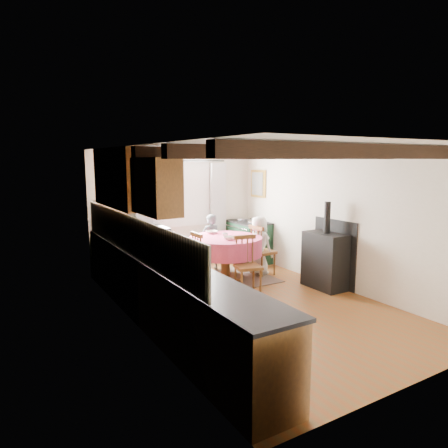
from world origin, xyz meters
TOP-DOWN VIEW (x-y plane):
  - floor at (0.00, 0.00)m, footprint 3.60×5.50m
  - ceiling at (0.00, 0.00)m, footprint 3.60×5.50m
  - wall_back at (0.00, 2.75)m, footprint 3.60×0.00m
  - wall_front at (0.00, -2.75)m, footprint 3.60×0.00m
  - wall_left at (-1.80, 0.00)m, footprint 0.00×5.50m
  - wall_right at (1.80, 0.00)m, footprint 0.00×5.50m
  - beam_a at (0.00, -2.00)m, footprint 3.60×0.16m
  - beam_b at (0.00, -1.00)m, footprint 3.60×0.16m
  - beam_c at (0.00, 0.00)m, footprint 3.60×0.16m
  - beam_d at (0.00, 1.00)m, footprint 3.60×0.16m
  - beam_e at (0.00, 2.00)m, footprint 3.60×0.16m
  - splash_left at (-1.78, 0.30)m, footprint 0.02×4.50m
  - splash_back at (-1.00, 2.73)m, footprint 1.40×0.02m
  - base_cabinet_left at (-1.50, 0.00)m, footprint 0.60×5.30m
  - base_cabinet_back at (-1.05, 2.45)m, footprint 1.30×0.60m
  - worktop_left at (-1.48, 0.00)m, footprint 0.64×5.30m
  - worktop_back at (-1.05, 2.43)m, footprint 1.30×0.64m
  - wall_cabinet_glass at (-1.63, 1.20)m, footprint 0.34×1.80m
  - wall_cabinet_solid at (-1.63, -0.30)m, footprint 0.34×0.90m
  - window_frame at (0.10, 2.73)m, footprint 1.34×0.03m
  - window_pane at (0.10, 2.74)m, footprint 1.20×0.01m
  - curtain_left at (-0.75, 2.65)m, footprint 0.35×0.10m
  - curtain_right at (0.95, 2.65)m, footprint 0.35×0.10m
  - curtain_rod at (0.10, 2.65)m, footprint 2.00×0.03m
  - wall_picture at (1.77, 2.30)m, footprint 0.04×0.50m
  - wall_plate at (1.05, 2.72)m, footprint 0.30×0.02m
  - rug at (0.32, 1.29)m, footprint 1.75×1.36m
  - dining_table at (0.32, 1.29)m, footprint 1.35×1.35m
  - chair_near at (0.28, 0.48)m, footprint 0.50×0.51m
  - chair_left at (-0.47, 1.23)m, footprint 0.44×0.42m
  - chair_right at (1.14, 1.24)m, footprint 0.47×0.45m
  - aga_range at (1.47, 2.22)m, footprint 0.64×0.99m
  - cast_iron_stove at (1.58, -0.00)m, footprint 0.45×0.76m
  - child_far at (0.43, 2.05)m, footprint 0.42×0.28m
  - child_right at (1.08, 1.29)m, footprint 0.52×0.65m
  - bowl_a at (0.29, 1.74)m, footprint 0.22×0.22m
  - bowl_b at (0.25, 1.04)m, footprint 0.26×0.26m
  - cup at (0.27, 1.20)m, footprint 0.12×0.12m
  - canister_tall at (-1.36, 2.51)m, footprint 0.14×0.14m
  - canister_wide at (-1.03, 2.47)m, footprint 0.18×0.18m

SIDE VIEW (x-z plane):
  - floor at x=0.00m, z-range 0.00..0.00m
  - rug at x=0.32m, z-range 0.00..0.01m
  - dining_table at x=0.32m, z-range 0.00..0.81m
  - base_cabinet_left at x=-1.50m, z-range 0.00..0.88m
  - base_cabinet_back at x=-1.05m, z-range 0.00..0.88m
  - aga_range at x=1.47m, z-range 0.00..0.91m
  - chair_near at x=0.28m, z-range 0.00..0.96m
  - chair_left at x=-0.47m, z-range 0.00..0.96m
  - chair_right at x=1.14m, z-range 0.00..0.98m
  - child_far at x=0.43m, z-range 0.00..1.15m
  - child_right at x=1.08m, z-range 0.00..1.15m
  - cast_iron_stove at x=1.58m, z-range 0.00..1.52m
  - bowl_a at x=0.29m, z-range 0.81..0.87m
  - bowl_b at x=0.25m, z-range 0.81..0.87m
  - cup at x=0.27m, z-range 0.81..0.91m
  - worktop_left at x=-1.48m, z-range 0.88..0.92m
  - worktop_back at x=-1.05m, z-range 0.88..0.92m
  - canister_wide at x=-1.03m, z-range 0.92..1.12m
  - canister_tall at x=-1.36m, z-range 0.92..1.16m
  - curtain_left at x=-0.75m, z-range 0.05..2.15m
  - curtain_right at x=0.95m, z-range 0.05..2.15m
  - wall_back at x=0.00m, z-range 0.00..2.40m
  - wall_front at x=0.00m, z-range 0.00..2.40m
  - wall_left at x=-1.80m, z-range 0.00..2.40m
  - wall_right at x=1.80m, z-range 0.00..2.40m
  - splash_left at x=-1.78m, z-range 0.92..1.48m
  - splash_back at x=-1.00m, z-range 0.92..1.48m
  - window_frame at x=0.10m, z-range 0.83..2.37m
  - window_pane at x=0.10m, z-range 0.90..2.30m
  - wall_picture at x=1.77m, z-range 1.40..2.00m
  - wall_plate at x=1.05m, z-range 1.55..1.85m
  - wall_cabinet_solid at x=-1.63m, z-range 1.55..2.25m
  - wall_cabinet_glass at x=-1.63m, z-range 1.50..2.40m
  - curtain_rod at x=0.10m, z-range 2.19..2.22m
  - beam_a at x=0.00m, z-range 2.23..2.39m
  - beam_b at x=0.00m, z-range 2.23..2.39m
  - beam_c at x=0.00m, z-range 2.23..2.39m
  - beam_d at x=0.00m, z-range 2.23..2.39m
  - beam_e at x=0.00m, z-range 2.23..2.39m
  - ceiling at x=0.00m, z-range 2.40..2.40m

